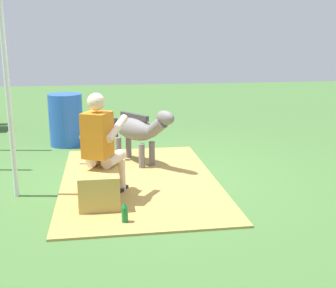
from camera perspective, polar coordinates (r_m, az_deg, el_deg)
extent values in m
plane|color=#426B33|center=(6.00, -2.28, -4.54)|extent=(24.00, 24.00, 0.00)
cube|color=#AD8C47|center=(5.89, -3.82, -4.79)|extent=(3.30, 2.06, 0.02)
cube|color=tan|center=(5.11, -9.03, -5.58)|extent=(0.71, 0.45, 0.41)
cylinder|color=beige|center=(5.29, -9.14, -1.76)|extent=(0.42, 0.30, 0.14)
cylinder|color=beige|center=(5.54, -8.09, -3.99)|extent=(0.11, 0.11, 0.41)
cube|color=black|center=(5.60, -8.03, -5.72)|extent=(0.24, 0.19, 0.06)
cylinder|color=beige|center=(5.21, -7.17, -1.96)|extent=(0.42, 0.30, 0.14)
cylinder|color=beige|center=(5.46, -6.20, -4.21)|extent=(0.11, 0.11, 0.41)
cube|color=black|center=(5.52, -6.15, -5.96)|extent=(0.24, 0.19, 0.06)
cube|color=orange|center=(4.99, -9.29, 1.19)|extent=(0.39, 0.38, 0.52)
cylinder|color=beige|center=(5.21, -9.98, 2.26)|extent=(0.49, 0.30, 0.26)
cylinder|color=beige|center=(5.07, -6.78, 2.05)|extent=(0.49, 0.30, 0.26)
sphere|color=beige|center=(4.93, -9.46, 5.51)|extent=(0.20, 0.20, 0.20)
ellipsoid|color=slate|center=(6.55, -4.44, 2.02)|extent=(0.87, 0.74, 0.34)
cylinder|color=slate|center=(6.49, -2.13, -1.34)|extent=(0.09, 0.09, 0.38)
cylinder|color=slate|center=(6.36, -3.48, -1.67)|extent=(0.09, 0.09, 0.38)
cylinder|color=slate|center=(6.90, -5.21, -0.44)|extent=(0.09, 0.09, 0.38)
cylinder|color=slate|center=(6.79, -6.53, -0.73)|extent=(0.09, 0.09, 0.38)
cylinder|color=slate|center=(6.15, -1.51, 2.23)|extent=(0.40, 0.36, 0.33)
ellipsoid|color=slate|center=(5.99, -0.37, 3.48)|extent=(0.35, 0.31, 0.20)
cube|color=#3A3838|center=(6.51, -4.47, 3.65)|extent=(0.53, 0.39, 0.08)
cylinder|color=#3A3838|center=(6.92, -6.90, 2.19)|extent=(0.07, 0.07, 0.30)
cylinder|color=#197233|center=(4.58, -5.71, -9.36)|extent=(0.07, 0.07, 0.19)
cone|color=#197233|center=(4.54, -5.75, -7.93)|extent=(0.06, 0.06, 0.06)
cylinder|color=blue|center=(7.92, -13.29, 3.12)|extent=(0.59, 0.59, 0.92)
cylinder|color=silver|center=(5.38, -20.33, 6.21)|extent=(0.06, 0.06, 2.52)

